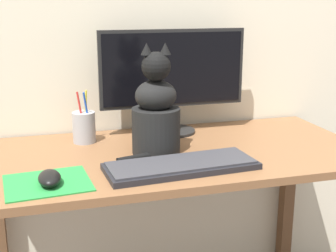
{
  "coord_description": "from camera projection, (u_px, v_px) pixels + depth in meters",
  "views": [
    {
      "loc": [
        -0.42,
        -1.42,
        1.22
      ],
      "look_at": [
        -0.05,
        -0.08,
        0.84
      ],
      "focal_mm": 50.0,
      "sensor_mm": 36.0,
      "label": 1
    }
  ],
  "objects": [
    {
      "name": "cat",
      "position": [
        156.0,
        113.0,
        1.51
      ],
      "size": [
        0.23,
        0.19,
        0.36
      ],
      "rotation": [
        0.0,
        0.0,
        -0.09
      ],
      "color": "black",
      "rests_on": "desk"
    },
    {
      "name": "computer_mouse_left",
      "position": [
        50.0,
        178.0,
        1.26
      ],
      "size": [
        0.06,
        0.11,
        0.04
      ],
      "color": "black",
      "rests_on": "mousepad_left"
    },
    {
      "name": "desk",
      "position": [
        174.0,
        181.0,
        1.59
      ],
      "size": [
        1.28,
        0.63,
        0.73
      ],
      "color": "brown",
      "rests_on": "ground_plane"
    },
    {
      "name": "pen_cup",
      "position": [
        84.0,
        127.0,
        1.64
      ],
      "size": [
        0.08,
        0.08,
        0.18
      ],
      "color": "#99999E",
      "rests_on": "desk"
    },
    {
      "name": "mousepad_left",
      "position": [
        47.0,
        183.0,
        1.28
      ],
      "size": [
        0.24,
        0.22,
        0.0
      ],
      "rotation": [
        0.0,
        0.0,
        0.09
      ],
      "color": "#238438",
      "rests_on": "desk"
    },
    {
      "name": "keyboard",
      "position": [
        181.0,
        166.0,
        1.39
      ],
      "size": [
        0.46,
        0.2,
        0.02
      ],
      "rotation": [
        0.0,
        0.0,
        0.07
      ],
      "color": "black",
      "rests_on": "desk"
    },
    {
      "name": "monitor",
      "position": [
        173.0,
        75.0,
        1.72
      ],
      "size": [
        0.55,
        0.17,
        0.39
      ],
      "color": "black",
      "rests_on": "desk"
    }
  ]
}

